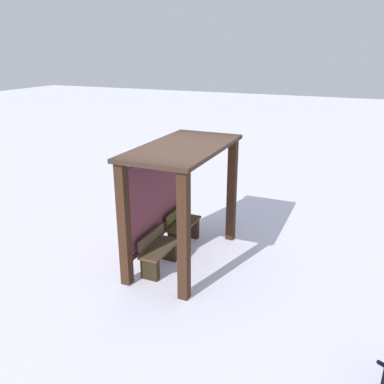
# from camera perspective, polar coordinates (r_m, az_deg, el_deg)

# --- Properties ---
(ground_plane) EXTENTS (60.00, 60.00, 0.00)m
(ground_plane) POSITION_cam_1_polar(r_m,az_deg,el_deg) (7.88, -1.11, -9.41)
(ground_plane) COLOR white
(bus_shelter) EXTENTS (2.64, 1.36, 2.24)m
(bus_shelter) POSITION_cam_1_polar(r_m,az_deg,el_deg) (7.35, -2.59, 1.19)
(bus_shelter) COLOR #351F13
(bus_shelter) RESTS_ON ground
(bench_left_inside) EXTENTS (0.96, 0.38, 0.72)m
(bench_left_inside) POSITION_cam_1_polar(r_m,az_deg,el_deg) (7.42, -4.74, -8.65)
(bench_left_inside) COLOR #483726
(bench_left_inside) RESTS_ON ground
(bench_center_inside) EXTENTS (0.96, 0.37, 0.77)m
(bench_center_inside) POSITION_cam_1_polar(r_m,az_deg,el_deg) (8.25, -1.27, -5.30)
(bench_center_inside) COLOR #423D18
(bench_center_inside) RESTS_ON ground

